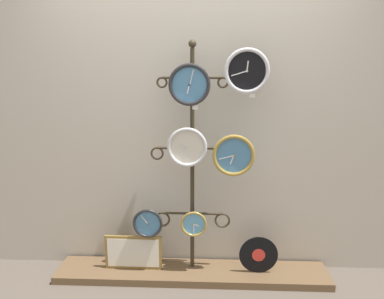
# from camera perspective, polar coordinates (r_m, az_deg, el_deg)

# --- Properties ---
(shop_wall) EXTENTS (4.40, 0.04, 2.80)m
(shop_wall) POSITION_cam_1_polar(r_m,az_deg,el_deg) (3.01, 0.19, 7.14)
(shop_wall) COLOR #BCB2A3
(shop_wall) RESTS_ON ground_plane
(low_shelf) EXTENTS (2.20, 0.36, 0.06)m
(low_shelf) POSITION_cam_1_polar(r_m,az_deg,el_deg) (3.22, -0.01, -18.28)
(low_shelf) COLOR brown
(low_shelf) RESTS_ON ground_plane
(display_stand) EXTENTS (0.66, 0.35, 1.87)m
(display_stand) POSITION_cam_1_polar(r_m,az_deg,el_deg) (3.03, 0.04, -8.26)
(display_stand) COLOR #382D1E
(display_stand) RESTS_ON ground_plane
(clock_top_center) EXTENTS (0.31, 0.04, 0.31)m
(clock_top_center) POSITION_cam_1_polar(r_m,az_deg,el_deg) (2.75, -0.40, 9.85)
(clock_top_center) COLOR #4C84B2
(clock_top_right) EXTENTS (0.33, 0.04, 0.33)m
(clock_top_right) POSITION_cam_1_polar(r_m,az_deg,el_deg) (2.76, 8.36, 11.76)
(clock_top_right) COLOR black
(clock_middle_center) EXTENTS (0.30, 0.04, 0.30)m
(clock_middle_center) POSITION_cam_1_polar(r_m,az_deg,el_deg) (2.79, -0.75, 0.35)
(clock_middle_center) COLOR silver
(clock_middle_right) EXTENTS (0.32, 0.04, 0.32)m
(clock_middle_right) POSITION_cam_1_polar(r_m,az_deg,el_deg) (2.81, 6.37, -0.90)
(clock_middle_right) COLOR #4C84B2
(clock_bottom_left) EXTENTS (0.24, 0.04, 0.24)m
(clock_bottom_left) POSITION_cam_1_polar(r_m,az_deg,el_deg) (3.02, -6.76, -11.10)
(clock_bottom_left) COLOR #4C84B2
(clock_bottom_center) EXTENTS (0.21, 0.04, 0.21)m
(clock_bottom_center) POSITION_cam_1_polar(r_m,az_deg,el_deg) (2.98, 0.28, -11.26)
(clock_bottom_center) COLOR #60A8DB
(vinyl_record) EXTENTS (0.31, 0.01, 0.31)m
(vinyl_record) POSITION_cam_1_polar(r_m,az_deg,el_deg) (3.14, 10.10, -15.54)
(vinyl_record) COLOR black
(vinyl_record) RESTS_ON low_shelf
(picture_frame) EXTENTS (0.46, 0.02, 0.29)m
(picture_frame) POSITION_cam_1_polar(r_m,az_deg,el_deg) (3.19, -8.93, -15.24)
(picture_frame) COLOR olive
(picture_frame) RESTS_ON low_shelf
(price_tag_upper) EXTENTS (0.04, 0.00, 0.03)m
(price_tag_upper) POSITION_cam_1_polar(r_m,az_deg,el_deg) (2.76, 0.48, 6.41)
(price_tag_upper) COLOR white
(price_tag_mid) EXTENTS (0.04, 0.00, 0.03)m
(price_tag_mid) POSITION_cam_1_polar(r_m,az_deg,el_deg) (2.77, 9.18, 8.11)
(price_tag_mid) COLOR white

